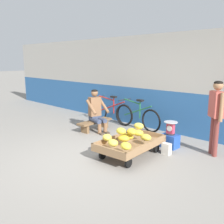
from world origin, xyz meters
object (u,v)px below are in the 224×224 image
Objects in this scene: shopping_bag at (166,149)px; vendor_seated at (96,111)px; plastic_crate at (170,141)px; bicycle_near_left at (111,112)px; customer_adult at (216,110)px; low_bench at (95,123)px; bicycle_far_left at (137,117)px; banana_cart at (130,144)px; weighing_scale at (171,128)px.

vendor_seated is at bearing 175.65° from shopping_bag.
bicycle_near_left is at bearing 165.17° from plastic_crate.
customer_adult reaches higher than bicycle_near_left.
vendor_seated is 2.41m from shopping_bag.
low_bench is 0.67× the size of bicycle_far_left.
banana_cart is 1.06m from weighing_scale.
plastic_crate is (2.19, 0.24, -0.42)m from vendor_seated.
bicycle_far_left is (-1.52, 0.71, 0.20)m from plastic_crate.
vendor_seated is (0.09, -0.02, 0.37)m from low_bench.
bicycle_far_left is 1.08× the size of customer_adult.
shopping_bag is at bearing -66.98° from weighing_scale.
weighing_scale is at bearing 6.23° from vendor_seated.
bicycle_far_left is at bearing 146.50° from shopping_bag.
plastic_crate is 1.20× the size of weighing_scale.
banana_cart is at bearing -130.27° from shopping_bag.
bicycle_near_left is at bearing 105.32° from low_bench.
bicycle_near_left is (-0.33, 0.91, -0.21)m from vendor_seated.
bicycle_near_left is 3.47m from customer_adult.
customer_adult is (3.06, 0.47, 0.38)m from vendor_seated.
vendor_seated reaches higher than weighing_scale.
low_bench is 0.67× the size of bicycle_near_left.
weighing_scale reaches higher than banana_cart.
customer_adult is (0.88, 0.23, 0.50)m from weighing_scale.
vendor_seated is 0.69× the size of bicycle_far_left.
vendor_seated is 3.80× the size of weighing_scale.
vendor_seated is at bearing -70.03° from bicycle_near_left.
plastic_crate is 1.69m from bicycle_far_left.
banana_cart is at bearing -134.04° from customer_adult.
shopping_bag is at bearing 49.73° from banana_cart.
bicycle_near_left reaches higher than shopping_bag.
banana_cart is at bearing -21.55° from low_bench.
low_bench is 3.11× the size of plastic_crate.
plastic_crate is at bearing -14.83° from bicycle_near_left.
weighing_scale is at bearing 113.02° from shopping_bag.
banana_cart is at bearing -107.35° from weighing_scale.
banana_cart is 1.05m from plastic_crate.
customer_adult is 6.38× the size of shopping_bag.
plastic_crate is 0.22× the size of bicycle_far_left.
low_bench is at bearing -171.82° from customer_adult.
bicycle_far_left is at bearing 54.95° from vendor_seated.
plastic_crate is 1.50× the size of shopping_bag.
banana_cart is at bearing -37.02° from bicycle_near_left.
plastic_crate reaches higher than shopping_bag.
low_bench is 3.73× the size of weighing_scale.
low_bench is at bearing -128.94° from bicycle_far_left.
customer_adult is at bearing 42.98° from shopping_bag.
plastic_crate is (2.27, 0.22, -0.05)m from low_bench.
vendor_seated reaches higher than low_bench.
low_bench is 0.73× the size of customer_adult.
bicycle_far_left is at bearing 168.80° from customer_adult.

